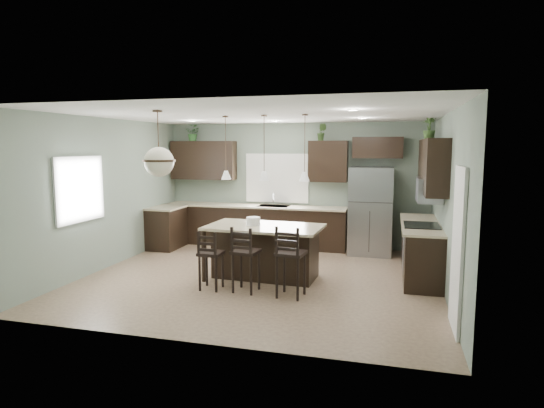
{
  "coord_description": "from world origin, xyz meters",
  "views": [
    {
      "loc": [
        2.17,
        -7.4,
        2.28
      ],
      "look_at": [
        0.1,
        0.4,
        1.25
      ],
      "focal_mm": 30.0,
      "sensor_mm": 36.0,
      "label": 1
    }
  ],
  "objects_px": {
    "refrigerator": "(371,211)",
    "bar_stool_right": "(291,261)",
    "serving_dish": "(253,221)",
    "plant_back_left": "(193,133)",
    "bar_stool_left": "(211,260)",
    "bar_stool_center": "(246,259)",
    "kitchen_island": "(264,252)"
  },
  "relations": [
    {
      "from": "bar_stool_right",
      "to": "refrigerator",
      "type": "bearing_deg",
      "value": 78.69
    },
    {
      "from": "bar_stool_left",
      "to": "plant_back_left",
      "type": "relative_size",
      "value": 2.56
    },
    {
      "from": "refrigerator",
      "to": "plant_back_left",
      "type": "relative_size",
      "value": 4.91
    },
    {
      "from": "kitchen_island",
      "to": "serving_dish",
      "type": "distance_m",
      "value": 0.57
    },
    {
      "from": "refrigerator",
      "to": "bar_stool_right",
      "type": "relative_size",
      "value": 1.67
    },
    {
      "from": "kitchen_island",
      "to": "bar_stool_center",
      "type": "distance_m",
      "value": 0.78
    },
    {
      "from": "bar_stool_center",
      "to": "bar_stool_right",
      "type": "height_order",
      "value": "bar_stool_right"
    },
    {
      "from": "serving_dish",
      "to": "bar_stool_center",
      "type": "xyz_separation_m",
      "value": [
        0.12,
        -0.79,
        -0.47
      ]
    },
    {
      "from": "refrigerator",
      "to": "bar_stool_center",
      "type": "distance_m",
      "value": 3.58
    },
    {
      "from": "kitchen_island",
      "to": "bar_stool_left",
      "type": "xyz_separation_m",
      "value": [
        -0.65,
        -0.81,
        0.02
      ]
    },
    {
      "from": "kitchen_island",
      "to": "bar_stool_center",
      "type": "height_order",
      "value": "bar_stool_center"
    },
    {
      "from": "refrigerator",
      "to": "bar_stool_right",
      "type": "bearing_deg",
      "value": -107.96
    },
    {
      "from": "serving_dish",
      "to": "bar_stool_right",
      "type": "height_order",
      "value": "bar_stool_right"
    },
    {
      "from": "kitchen_island",
      "to": "serving_dish",
      "type": "height_order",
      "value": "serving_dish"
    },
    {
      "from": "bar_stool_left",
      "to": "plant_back_left",
      "type": "distance_m",
      "value": 4.37
    },
    {
      "from": "serving_dish",
      "to": "plant_back_left",
      "type": "relative_size",
      "value": 0.64
    },
    {
      "from": "serving_dish",
      "to": "bar_stool_center",
      "type": "relative_size",
      "value": 0.23
    },
    {
      "from": "serving_dish",
      "to": "bar_stool_center",
      "type": "bearing_deg",
      "value": -81.3
    },
    {
      "from": "bar_stool_right",
      "to": "plant_back_left",
      "type": "xyz_separation_m",
      "value": [
        -3.12,
        3.41,
        2.03
      ]
    },
    {
      "from": "serving_dish",
      "to": "bar_stool_left",
      "type": "bearing_deg",
      "value": -118.94
    },
    {
      "from": "bar_stool_left",
      "to": "plant_back_left",
      "type": "height_order",
      "value": "plant_back_left"
    },
    {
      "from": "kitchen_island",
      "to": "bar_stool_right",
      "type": "relative_size",
      "value": 1.77
    },
    {
      "from": "kitchen_island",
      "to": "plant_back_left",
      "type": "xyz_separation_m",
      "value": [
        -2.46,
        2.57,
        2.13
      ]
    },
    {
      "from": "serving_dish",
      "to": "bar_stool_left",
      "type": "relative_size",
      "value": 0.25
    },
    {
      "from": "bar_stool_left",
      "to": "bar_stool_right",
      "type": "height_order",
      "value": "bar_stool_right"
    },
    {
      "from": "kitchen_island",
      "to": "bar_stool_left",
      "type": "relative_size",
      "value": 2.03
    },
    {
      "from": "refrigerator",
      "to": "serving_dish",
      "type": "bearing_deg",
      "value": -129.21
    },
    {
      "from": "refrigerator",
      "to": "bar_stool_right",
      "type": "height_order",
      "value": "refrigerator"
    },
    {
      "from": "refrigerator",
      "to": "bar_stool_right",
      "type": "xyz_separation_m",
      "value": [
        -1.02,
        -3.15,
        -0.37
      ]
    },
    {
      "from": "refrigerator",
      "to": "bar_stool_center",
      "type": "height_order",
      "value": "refrigerator"
    },
    {
      "from": "bar_stool_left",
      "to": "bar_stool_center",
      "type": "distance_m",
      "value": 0.58
    },
    {
      "from": "bar_stool_center",
      "to": "refrigerator",
      "type": "bearing_deg",
      "value": 66.53
    }
  ]
}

